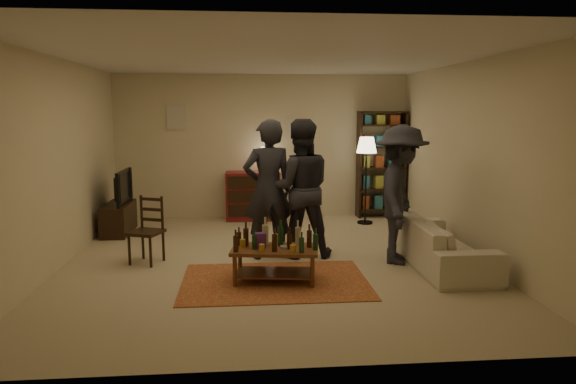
{
  "coord_description": "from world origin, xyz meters",
  "views": [
    {
      "loc": [
        -0.37,
        -6.76,
        2.0
      ],
      "look_at": [
        0.23,
        0.1,
        0.92
      ],
      "focal_mm": 32.0,
      "sensor_mm": 36.0,
      "label": 1
    }
  ],
  "objects": [
    {
      "name": "floor_lamp",
      "position": [
        1.82,
        2.2,
        1.32
      ],
      "size": [
        0.36,
        0.36,
        1.56
      ],
      "color": "black",
      "rests_on": "ground"
    },
    {
      "name": "coffee_table",
      "position": [
        -0.02,
        -0.89,
        0.38
      ],
      "size": [
        1.08,
        0.68,
        0.75
      ],
      "rotation": [
        0.0,
        0.0,
        -0.13
      ],
      "color": "brown",
      "rests_on": "ground"
    },
    {
      "name": "dresser",
      "position": [
        -0.19,
        2.71,
        0.48
      ],
      "size": [
        1.0,
        0.5,
        1.36
      ],
      "color": "maroon",
      "rests_on": "ground"
    },
    {
      "name": "person_left",
      "position": [
        -0.03,
        0.15,
        0.96
      ],
      "size": [
        0.78,
        0.59,
        1.91
      ],
      "primitive_type": "imported",
      "rotation": [
        0.0,
        0.0,
        3.35
      ],
      "color": "#25262D",
      "rests_on": "ground"
    },
    {
      "name": "tv_stand",
      "position": [
        -2.44,
        1.8,
        0.38
      ],
      "size": [
        0.4,
        1.0,
        1.06
      ],
      "color": "black",
      "rests_on": "ground"
    },
    {
      "name": "bookshelf",
      "position": [
        2.25,
        2.78,
        1.03
      ],
      "size": [
        0.9,
        0.34,
        2.02
      ],
      "color": "black",
      "rests_on": "ground"
    },
    {
      "name": "person_right",
      "position": [
        0.4,
        0.2,
        0.96
      ],
      "size": [
        0.94,
        0.73,
        1.91
      ],
      "primitive_type": "imported",
      "rotation": [
        0.0,
        0.0,
        3.15
      ],
      "color": "#27272F",
      "rests_on": "ground"
    },
    {
      "name": "floor",
      "position": [
        0.0,
        0.0,
        0.0
      ],
      "size": [
        6.0,
        6.0,
        0.0
      ],
      "primitive_type": "plane",
      "color": "#C6B793",
      "rests_on": "ground"
    },
    {
      "name": "sofa",
      "position": [
        2.2,
        -0.4,
        0.3
      ],
      "size": [
        0.81,
        2.08,
        0.61
      ],
      "primitive_type": "imported",
      "rotation": [
        0.0,
        0.0,
        1.57
      ],
      "color": "beige",
      "rests_on": "ground"
    },
    {
      "name": "rug",
      "position": [
        -0.01,
        -0.9,
        0.01
      ],
      "size": [
        2.2,
        1.5,
        0.01
      ],
      "primitive_type": "cube",
      "color": "maroon",
      "rests_on": "ground"
    },
    {
      "name": "person_by_sofa",
      "position": [
        1.7,
        -0.23,
        0.92
      ],
      "size": [
        1.07,
        1.36,
        1.84
      ],
      "primitive_type": "imported",
      "rotation": [
        0.0,
        0.0,
        1.19
      ],
      "color": "#2A2A32",
      "rests_on": "ground"
    },
    {
      "name": "dining_chair",
      "position": [
        -1.65,
        0.07,
        0.47
      ],
      "size": [
        0.51,
        0.51,
        0.91
      ],
      "rotation": [
        0.0,
        0.0,
        -0.39
      ],
      "color": "black",
      "rests_on": "ground"
    },
    {
      "name": "room_shell",
      "position": [
        -0.65,
        2.98,
        1.81
      ],
      "size": [
        6.0,
        6.0,
        6.0
      ],
      "color": "beige",
      "rests_on": "ground"
    }
  ]
}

